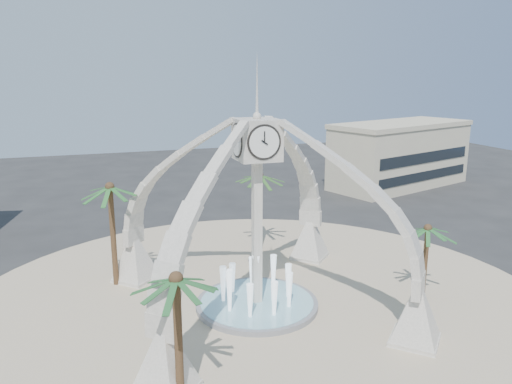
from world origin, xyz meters
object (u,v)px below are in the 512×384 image
object	(u,v)px
palm_east	(428,229)
palm_south	(176,281)
palm_north	(260,176)
fountain	(257,303)
clock_tower	(257,212)
palm_west	(110,189)

from	to	relation	value
palm_east	palm_south	world-z (taller)	palm_south
palm_east	palm_south	xyz separation A→B (m)	(-17.71, -5.72, 1.21)
palm_north	palm_south	world-z (taller)	palm_north
fountain	palm_north	distance (m)	12.51
palm_north	palm_south	size ratio (longest dim) A/B	1.06
clock_tower	palm_west	distance (m)	10.82
palm_east	palm_west	size ratio (longest dim) A/B	0.70
palm_east	palm_north	distance (m)	14.64
palm_north	palm_south	bearing A→B (deg)	-119.42
fountain	palm_south	bearing A→B (deg)	-129.05
clock_tower	palm_north	distance (m)	10.84
clock_tower	palm_west	xyz separation A→B (m)	(-8.49, 6.67, 0.67)
clock_tower	palm_north	bearing A→B (deg)	69.81
clock_tower	palm_north	world-z (taller)	clock_tower
palm_east	palm_south	size ratio (longest dim) A/B	0.81
clock_tower	palm_north	xyz separation A→B (m)	(3.74, 10.17, 0.05)
palm_east	clock_tower	bearing A→B (deg)	168.14
fountain	palm_south	distance (m)	11.91
palm_south	palm_north	bearing A→B (deg)	60.58
palm_east	palm_north	bearing A→B (deg)	120.68
palm_south	fountain	bearing A→B (deg)	50.95
palm_west	palm_south	size ratio (longest dim) A/B	1.16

